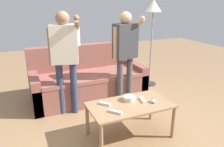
% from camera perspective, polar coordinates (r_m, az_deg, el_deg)
% --- Properties ---
extents(ground_plane, '(12.00, 12.00, 0.00)m').
position_cam_1_polar(ground_plane, '(3.03, 3.55, -15.21)').
color(ground_plane, '#93704C').
extents(couch, '(1.98, 0.86, 0.92)m').
position_cam_1_polar(couch, '(3.97, -6.32, -1.83)').
color(couch, brown).
rests_on(couch, ground).
extents(coffee_table, '(1.04, 0.57, 0.46)m').
position_cam_1_polar(coffee_table, '(2.78, 4.76, -8.97)').
color(coffee_table, '#997551').
rests_on(coffee_table, ground).
extents(snack_bowl, '(0.16, 0.16, 0.06)m').
position_cam_1_polar(snack_bowl, '(2.84, 4.45, -6.45)').
color(snack_bowl, beige).
rests_on(snack_bowl, coffee_table).
extents(game_remote_nunchuk, '(0.06, 0.09, 0.05)m').
position_cam_1_polar(game_remote_nunchuk, '(2.82, 10.63, -7.03)').
color(game_remote_nunchuk, white).
rests_on(game_remote_nunchuk, coffee_table).
extents(floor_lamp, '(0.32, 0.32, 1.70)m').
position_cam_1_polar(floor_lamp, '(4.39, 10.67, 15.20)').
color(floor_lamp, '#2D2D33').
rests_on(floor_lamp, ground).
extents(player_right, '(0.48, 0.30, 1.52)m').
position_cam_1_polar(player_right, '(3.52, 3.49, 6.65)').
color(player_right, '#47474C').
rests_on(player_right, ground).
extents(player_left, '(0.45, 0.40, 1.55)m').
position_cam_1_polar(player_left, '(3.23, -12.23, 5.49)').
color(player_left, '#2D3856').
rests_on(player_left, ground).
extents(game_remote_wand_near, '(0.07, 0.16, 0.03)m').
position_cam_1_polar(game_remote_wand_near, '(2.85, 7.95, -6.81)').
color(game_remote_wand_near, white).
rests_on(game_remote_wand_near, coffee_table).
extents(game_remote_wand_far, '(0.13, 0.14, 0.03)m').
position_cam_1_polar(game_remote_wand_far, '(2.53, 0.90, -10.00)').
color(game_remote_wand_far, white).
rests_on(game_remote_wand_far, coffee_table).
extents(game_remote_wand_spare, '(0.13, 0.14, 0.03)m').
position_cam_1_polar(game_remote_wand_spare, '(2.72, -1.93, -7.90)').
color(game_remote_wand_spare, white).
rests_on(game_remote_wand_spare, coffee_table).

